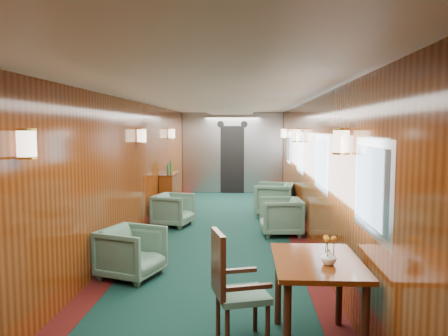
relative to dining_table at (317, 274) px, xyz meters
name	(u,v)px	position (x,y,z in m)	size (l,w,h in m)	color
room	(219,146)	(-1.08, 3.37, 0.97)	(12.00, 12.10, 2.40)	black
bulkhead	(232,153)	(-1.08, 9.28, 0.52)	(2.98, 0.17, 2.39)	#A2A5A9
windows_right	(309,157)	(0.41, 3.62, 0.78)	(0.02, 8.60, 0.80)	#ABADB2
wall_sconces	(221,136)	(-1.08, 3.94, 1.12)	(2.97, 7.97, 0.25)	#FFE5C6
dining_table	(317,274)	(0.00, 0.00, 0.00)	(0.75, 1.07, 0.80)	#642B0D
side_chair	(232,283)	(-0.74, 0.04, -0.11)	(0.56, 0.58, 1.03)	#1D4436
credenza	(170,192)	(-2.42, 6.19, -0.21)	(0.32, 1.01, 1.18)	#642B0D
flower_vase	(329,257)	(0.07, -0.14, 0.19)	(0.13, 0.13, 0.13)	white
armchair_left_near	(132,252)	(-2.10, 1.71, -0.34)	(0.70, 0.72, 0.66)	#1D4436
armchair_left_far	(173,210)	(-2.08, 4.72, -0.35)	(0.68, 0.70, 0.64)	#1D4436
armchair_right_near	(281,216)	(-0.01, 4.11, -0.33)	(0.72, 0.74, 0.67)	#1D4436
armchair_right_far	(274,199)	(-0.03, 5.84, -0.30)	(0.78, 0.81, 0.73)	#1D4436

